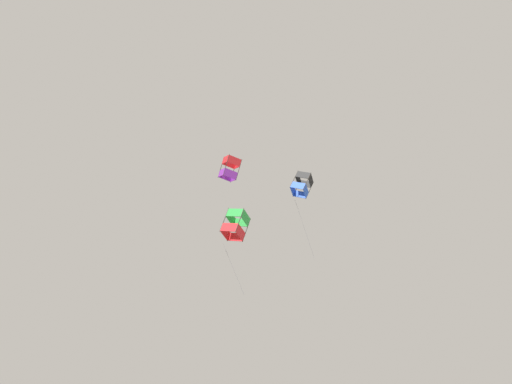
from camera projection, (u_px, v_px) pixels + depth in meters
name	position (u px, v px, depth m)	size (l,w,h in m)	color
kite_box_upper_right	(235.00, 225.00, 32.38)	(2.45, 2.23, 6.29)	green
kite_box_low_drifter	(230.00, 168.00, 34.46)	(1.94, 1.33, 2.04)	red
kite_box_mid_left	(302.00, 185.00, 34.13)	(1.97, 2.03, 7.31)	black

